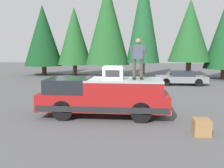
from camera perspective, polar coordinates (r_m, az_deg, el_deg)
ground_plane at (r=11.67m, az=-3.16°, el=-6.60°), size 90.00×90.00×0.00m
pickup_truck at (r=11.03m, az=-1.78°, el=-2.78°), size 2.01×5.54×1.65m
compressor_unit at (r=10.72m, az=0.26°, el=2.60°), size 0.65×0.84×0.56m
person_on_truck_bed at (r=10.61m, az=5.87°, el=5.89°), size 0.29×0.72×1.69m
parked_car_grey at (r=21.65m, az=15.26°, el=1.33°), size 1.64×4.10×1.16m
wooden_crate at (r=9.22m, az=19.46°, el=-9.12°), size 0.56×0.56×0.56m
conifer_left at (r=26.56m, az=17.08°, el=11.34°), size 4.16×4.16×7.77m
conifer_center_left at (r=26.94m, az=7.09°, el=14.74°), size 3.43×3.43×10.90m
conifer_center_right at (r=27.21m, az=-1.04°, el=13.34°), size 4.61×4.61×9.79m
conifer_right at (r=29.03m, az=-8.44°, el=10.61°), size 3.81×3.81×7.59m
conifer_far_right at (r=30.17m, az=-15.22°, el=10.44°), size 4.31×4.31×7.86m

